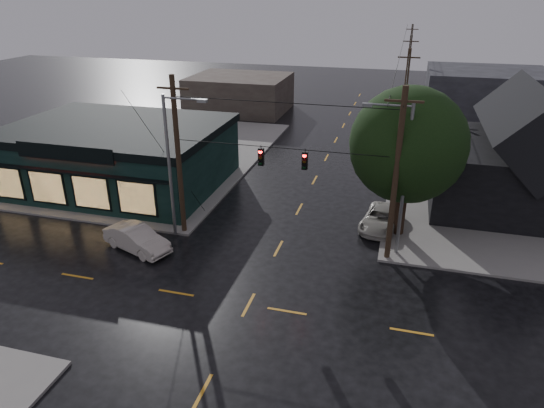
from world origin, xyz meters
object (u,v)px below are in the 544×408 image
(utility_pole_nw, at_px, (185,232))
(sedan_cream, at_px, (137,239))
(utility_pole_ne, at_px, (387,259))
(suv_silver, at_px, (381,219))
(corner_tree, at_px, (408,145))

(utility_pole_nw, distance_m, sedan_cream, 3.48)
(utility_pole_ne, height_order, suv_silver, utility_pole_ne)
(sedan_cream, bearing_deg, utility_pole_ne, -58.47)
(utility_pole_ne, xyz_separation_m, sedan_cream, (-14.75, -2.91, 0.75))
(sedan_cream, bearing_deg, corner_tree, -47.38)
(sedan_cream, relative_size, suv_silver, 0.97)
(suv_silver, bearing_deg, utility_pole_ne, -72.08)
(utility_pole_ne, height_order, sedan_cream, utility_pole_ne)
(utility_pole_ne, relative_size, sedan_cream, 2.22)
(utility_pole_nw, height_order, utility_pole_ne, same)
(corner_tree, bearing_deg, sedan_cream, -157.75)
(utility_pole_nw, height_order, sedan_cream, utility_pole_nw)
(corner_tree, xyz_separation_m, suv_silver, (-1.16, 0.71, -5.38))
(suv_silver, bearing_deg, corner_tree, -22.64)
(utility_pole_ne, relative_size, suv_silver, 2.14)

